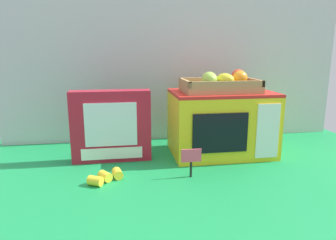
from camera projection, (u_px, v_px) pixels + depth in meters
ground_plane at (189, 159)px, 1.23m from camera, size 1.70×1.70×0.00m
display_back_panel at (175, 69)px, 1.47m from camera, size 1.61×0.03×0.68m
toy_microwave at (221, 123)px, 1.28m from camera, size 0.41×0.28×0.26m
food_groups_crate at (222, 84)px, 1.23m from camera, size 0.30×0.19×0.09m
cookie_set_box at (111, 126)px, 1.19m from camera, size 0.30×0.07×0.28m
price_sign at (191, 159)px, 1.04m from camera, size 0.07×0.01×0.10m
loose_toy_banana at (106, 177)px, 1.02m from camera, size 0.12×0.10×0.03m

